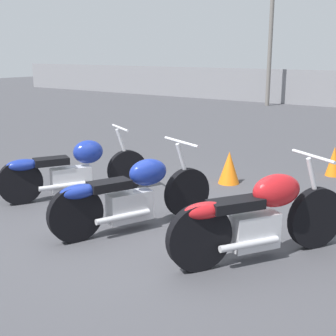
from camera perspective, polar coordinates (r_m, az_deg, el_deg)
ground_plane at (r=5.64m, az=-3.29°, el=-7.50°), size 60.00×60.00×0.00m
motorcycle_slot_0 at (r=6.88m, az=-11.49°, el=-0.12°), size 1.15×2.00×0.98m
motorcycle_slot_1 at (r=5.53m, az=-4.39°, el=-3.23°), size 1.00×2.03×1.00m
motorcycle_slot_2 at (r=4.81m, az=11.05°, el=-5.76°), size 1.15×1.83×1.04m
traffic_cone_near at (r=8.44m, az=19.56°, el=0.78°), size 0.26×0.26×0.50m
traffic_cone_far at (r=7.55m, az=7.46°, el=0.07°), size 0.34×0.34×0.52m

